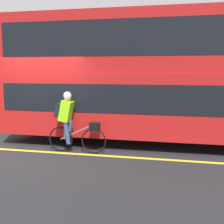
# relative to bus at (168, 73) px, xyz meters

# --- Properties ---
(ground_plane) EXTENTS (80.00, 80.00, 0.00)m
(ground_plane) POSITION_rel_bus_xyz_m (-3.41, -1.71, -2.07)
(ground_plane) COLOR #232326
(road_center_line) EXTENTS (50.00, 0.14, 0.01)m
(road_center_line) POSITION_rel_bus_xyz_m (-3.41, -1.72, -2.07)
(road_center_line) COLOR yellow
(road_center_line) RESTS_ON ground_plane
(sidewalk_curb) EXTENTS (60.00, 2.37, 0.11)m
(sidewalk_curb) POSITION_rel_bus_xyz_m (-3.41, 3.14, -2.01)
(sidewalk_curb) COLOR gray
(sidewalk_curb) RESTS_ON ground_plane
(building_facade) EXTENTS (60.00, 0.30, 8.61)m
(building_facade) POSITION_rel_bus_xyz_m (-3.41, 4.48, 2.24)
(building_facade) COLOR #9E9EA3
(building_facade) RESTS_ON ground_plane
(bus) EXTENTS (9.35, 2.51, 3.71)m
(bus) POSITION_rel_bus_xyz_m (0.00, 0.00, 0.00)
(bus) COLOR black
(bus) RESTS_ON ground_plane
(cyclist_on_bike) EXTENTS (1.57, 0.32, 1.59)m
(cyclist_on_bike) POSITION_rel_bus_xyz_m (-2.39, -1.55, -1.21)
(cyclist_on_bike) COLOR black
(cyclist_on_bike) RESTS_ON ground_plane
(trash_bin) EXTENTS (0.54, 0.54, 0.84)m
(trash_bin) POSITION_rel_bus_xyz_m (-7.23, 3.03, -1.54)
(trash_bin) COLOR #194C23
(trash_bin) RESTS_ON sidewalk_curb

